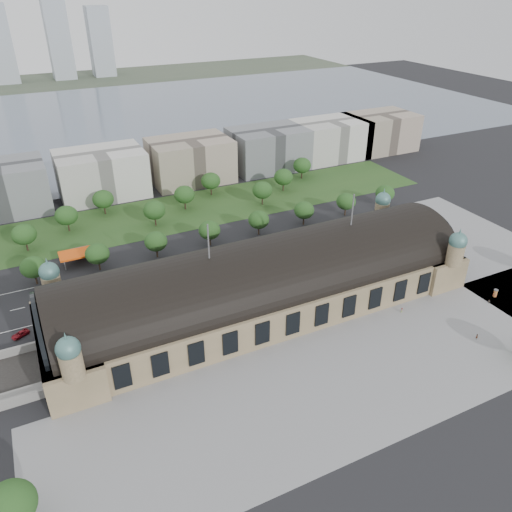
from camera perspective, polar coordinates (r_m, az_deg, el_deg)
name	(u,v)px	position (r m, az deg, el deg)	size (l,w,h in m)	color
ground	(264,307)	(180.54, 0.96, -5.90)	(900.00, 900.00, 0.00)	black
station	(265,283)	(174.80, 0.98, -3.15)	(150.00, 48.40, 44.30)	tan
plaza_south	(361,376)	(156.39, 11.88, -13.24)	(190.00, 48.00, 0.12)	gray
plaza_east	(473,248)	(238.98, 23.55, 0.89)	(56.00, 100.00, 0.12)	gray
road_slab	(178,271)	(204.18, -8.93, -1.72)	(260.00, 26.00, 0.10)	black
grass_belt	(152,217)	(252.58, -11.78, 4.36)	(300.00, 45.00, 0.10)	#294E1F
petrol_station	(79,253)	(221.30, -19.58, 0.30)	(14.00, 13.00, 5.05)	#EC500D
lake	(101,120)	(446.58, -17.25, 14.64)	(700.00, 320.00, 0.08)	slate
far_shore	(67,80)	(641.10, -20.80, 18.28)	(700.00, 120.00, 0.14)	#44513D
far_tower_left	(0,44)	(642.21, -27.19, 20.73)	(24.00, 24.00, 80.00)	#9EA8B2
far_tower_mid	(59,39)	(645.46, -21.64, 22.07)	(24.00, 24.00, 85.00)	#9EA8B2
far_tower_right	(100,42)	(652.20, -17.38, 22.34)	(24.00, 24.00, 75.00)	#9EA8B2
office_3	(102,174)	(282.14, -17.22, 8.99)	(45.00, 32.00, 24.00)	silver
office_4	(190,160)	(293.01, -7.50, 10.79)	(45.00, 32.00, 24.00)	tan
office_5	(268,149)	(311.61, 1.38, 12.17)	(45.00, 32.00, 24.00)	gray
office_6	(330,139)	(333.92, 8.44, 13.05)	(45.00, 32.00, 24.00)	silver
office_7	(379,132)	(357.36, 13.93, 13.60)	(45.00, 32.00, 24.00)	tan
tree_row_2	(33,267)	(207.97, -24.13, -1.18)	(9.60, 9.60, 11.52)	#2D2116
tree_row_3	(97,254)	(208.83, -17.68, 0.25)	(9.60, 9.60, 11.52)	#2D2116
tree_row_4	(156,241)	(212.42, -11.38, 1.64)	(9.60, 9.60, 11.52)	#2D2116
tree_row_5	(209,230)	(218.60, -5.34, 2.96)	(9.60, 9.60, 11.52)	#2D2116
tree_row_6	(259,220)	(227.17, 0.31, 4.16)	(9.60, 9.60, 11.52)	#2D2116
tree_row_7	(304,210)	(237.85, 5.52, 5.22)	(9.60, 9.60, 11.52)	#2D2116
tree_row_8	(346,201)	(250.39, 10.25, 6.16)	(9.60, 9.60, 11.52)	#2D2116
tree_row_9	(385,193)	(264.51, 14.53, 6.96)	(9.60, 9.60, 11.52)	#2D2116
tree_belt_3	(24,234)	(234.68, -25.00, 2.26)	(10.40, 10.40, 12.48)	#2D2116
tree_belt_4	(66,215)	(245.98, -20.85, 4.35)	(10.40, 10.40, 12.48)	#2D2116
tree_belt_5	(103,199)	(258.74, -17.08, 6.23)	(10.40, 10.40, 12.48)	#2D2116
tree_belt_6	(154,210)	(240.21, -11.55, 5.16)	(10.40, 10.40, 12.48)	#2D2116
tree_belt_7	(184,195)	(255.53, -8.19, 6.97)	(10.40, 10.40, 12.48)	#2D2116
tree_belt_8	(211,181)	(271.85, -5.20, 8.55)	(10.40, 10.40, 12.48)	#2D2116
tree_belt_9	(262,190)	(258.50, 0.73, 7.54)	(10.40, 10.40, 12.48)	#2D2116
tree_belt_10	(283,177)	(276.74, 3.16, 9.01)	(10.40, 10.40, 12.48)	#2D2116
tree_belt_11	(302,165)	(295.56, 5.29, 10.27)	(10.40, 10.40, 12.48)	#2D2116
tree_plaza_sw	(10,505)	(127.02, -26.29, -24.16)	(11.00, 11.00, 12.73)	#2D2116
traffic_car_2	(53,299)	(198.32, -22.18, -4.53)	(2.67, 5.79, 1.61)	black
traffic_car_3	(176,261)	(209.98, -9.08, -0.58)	(1.91, 4.70, 1.36)	maroon
traffic_car_4	(220,267)	(203.45, -4.17, -1.26)	(1.92, 4.78, 1.63)	#1C274E
traffic_car_6	(346,232)	(234.61, 10.29, 2.71)	(2.51, 5.45, 1.52)	#B9B9BB
parked_car_0	(78,320)	(184.01, -19.72, -6.87)	(1.53, 4.38, 1.44)	black
parked_car_1	(20,334)	(184.29, -25.34, -8.08)	(2.68, 5.81, 1.61)	maroon
parked_car_2	(57,325)	(183.94, -21.79, -7.34)	(1.92, 4.73, 1.37)	#1A1947
parked_car_3	(112,311)	(184.73, -16.11, -6.02)	(1.88, 4.66, 1.59)	#5A5D62
parked_car_4	(129,306)	(185.83, -14.35, -5.57)	(1.38, 3.97, 1.31)	silver
parked_car_5	(135,299)	(189.12, -13.70, -4.76)	(2.48, 5.38, 1.49)	gray
parked_car_6	(193,284)	(193.64, -7.18, -3.18)	(2.17, 5.35, 1.55)	black
bus_west	(232,263)	(204.14, -2.75, -0.82)	(2.81, 12.01, 3.34)	red
bus_mid	(231,270)	(199.65, -2.93, -1.59)	(2.77, 11.83, 3.30)	beige
bus_east	(283,253)	(211.28, 3.10, 0.35)	(3.11, 13.28, 3.70)	silver
advertising_column	(495,293)	(205.60, 25.68, -3.84)	(1.60, 1.60, 3.04)	#CC3933
pedestrian_0	(402,310)	(184.92, 16.33, -5.97)	(0.89, 0.51, 1.81)	gray
pedestrian_1	(477,336)	(180.91, 23.93, -8.40)	(0.72, 0.47, 1.97)	gray
pedestrian_2	(489,301)	(201.11, 25.08, -4.70)	(0.81, 0.46, 1.66)	gray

